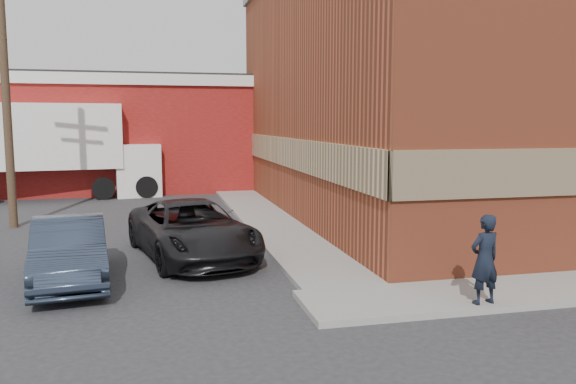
{
  "coord_description": "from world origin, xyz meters",
  "views": [
    {
      "loc": [
        -2.98,
        -10.22,
        3.34
      ],
      "look_at": [
        0.22,
        3.44,
        1.6
      ],
      "focal_mm": 35.0,
      "sensor_mm": 36.0,
      "label": 1
    }
  ],
  "objects": [
    {
      "name": "brick_building",
      "position": [
        8.5,
        9.0,
        4.68
      ],
      "size": [
        14.25,
        18.25,
        9.36
      ],
      "color": "#A8472B",
      "rests_on": "ground"
    },
    {
      "name": "warehouse",
      "position": [
        -6.0,
        20.0,
        2.81
      ],
      "size": [
        16.3,
        8.3,
        5.6
      ],
      "color": "maroon",
      "rests_on": "ground"
    },
    {
      "name": "sedan",
      "position": [
        -4.82,
        1.99,
        0.67
      ],
      "size": [
        1.95,
        4.24,
        1.35
      ],
      "primitive_type": "imported",
      "rotation": [
        0.0,
        0.0,
        0.13
      ],
      "color": "#2C374A",
      "rests_on": "ground"
    },
    {
      "name": "utility_pole",
      "position": [
        -7.5,
        9.0,
        4.75
      ],
      "size": [
        2.0,
        0.26,
        9.0
      ],
      "color": "#4F3927",
      "rests_on": "ground"
    },
    {
      "name": "box_truck",
      "position": [
        -6.95,
        16.09,
        2.39
      ],
      "size": [
        8.62,
        3.45,
        4.14
      ],
      "rotation": [
        0.0,
        0.0,
        0.12
      ],
      "color": "white",
      "rests_on": "ground"
    },
    {
      "name": "ground",
      "position": [
        0.0,
        0.0,
        0.0
      ],
      "size": [
        90.0,
        90.0,
        0.0
      ],
      "primitive_type": "plane",
      "color": "#28282B",
      "rests_on": "ground"
    },
    {
      "name": "man",
      "position": [
        2.64,
        -1.55,
        0.93
      ],
      "size": [
        0.65,
        0.48,
        1.62
      ],
      "primitive_type": "imported",
      "rotation": [
        0.0,
        0.0,
        3.31
      ],
      "color": "black",
      "rests_on": "sidewalk_south"
    },
    {
      "name": "sidewalk_west",
      "position": [
        0.6,
        9.0,
        0.06
      ],
      "size": [
        1.8,
        18.0,
        0.12
      ],
      "primitive_type": "cube",
      "color": "gray",
      "rests_on": "ground"
    },
    {
      "name": "suv_a",
      "position": [
        -2.18,
        3.63,
        0.71
      ],
      "size": [
        3.4,
        5.47,
        1.41
      ],
      "primitive_type": "imported",
      "rotation": [
        0.0,
        0.0,
        0.22
      ],
      "color": "black",
      "rests_on": "ground"
    }
  ]
}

